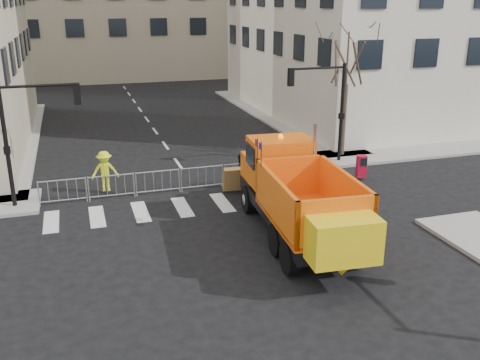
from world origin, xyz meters
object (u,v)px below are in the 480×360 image
object	(u,v)px
cop_b	(240,172)
cop_c	(257,175)
cop_a	(250,167)
newspaper_box	(361,166)
plow_truck	(298,194)
worker	(105,171)

from	to	relation	value
cop_b	cop_c	size ratio (longest dim) A/B	0.96
cop_c	cop_a	bearing A→B (deg)	-131.34
cop_c	newspaper_box	size ratio (longest dim) A/B	1.62
plow_truck	cop_b	distance (m)	6.06
cop_a	cop_c	distance (m)	0.86
plow_truck	newspaper_box	bearing A→B (deg)	-42.42
plow_truck	worker	size ratio (longest dim) A/B	5.58
cop_a	newspaper_box	size ratio (longest dim) A/B	1.85
cop_a	worker	bearing A→B (deg)	-33.36
plow_truck	cop_a	distance (m)	6.03
cop_a	cop_c	world-z (taller)	cop_a
cop_a	cop_b	world-z (taller)	cop_a
cop_b	newspaper_box	bearing A→B (deg)	170.73
cop_a	cop_b	xyz separation A→B (m)	(-0.48, 0.00, -0.16)
cop_c	worker	world-z (taller)	worker
cop_b	newspaper_box	distance (m)	6.16
cop_c	worker	bearing A→B (deg)	-63.74
plow_truck	cop_a	xyz separation A→B (m)	(0.15, 5.97, -0.77)
cop_a	worker	world-z (taller)	cop_a
worker	cop_b	bearing A→B (deg)	-10.59
cop_b	newspaper_box	world-z (taller)	cop_b
newspaper_box	cop_b	bearing A→B (deg)	-171.35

